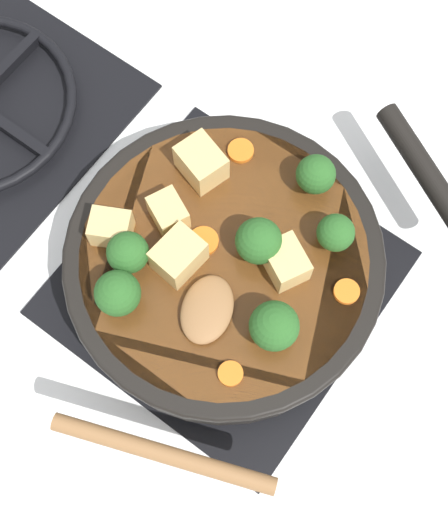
# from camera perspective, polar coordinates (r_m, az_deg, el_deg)

# --- Properties ---
(ground_plane) EXTENTS (2.40, 2.40, 0.00)m
(ground_plane) POSITION_cam_1_polar(r_m,az_deg,el_deg) (0.77, 0.00, -2.18)
(ground_plane) COLOR white
(front_burner_grate) EXTENTS (0.31, 0.31, 0.03)m
(front_burner_grate) POSITION_cam_1_polar(r_m,az_deg,el_deg) (0.76, 0.00, -1.91)
(front_burner_grate) COLOR black
(front_burner_grate) RESTS_ON ground_plane
(skillet_pan) EXTENTS (0.41, 0.34, 0.06)m
(skillet_pan) POSITION_cam_1_polar(r_m,az_deg,el_deg) (0.71, 0.13, -0.67)
(skillet_pan) COLOR black
(skillet_pan) RESTS_ON front_burner_grate
(wooden_spoon) EXTENTS (0.21, 0.19, 0.02)m
(wooden_spoon) POSITION_cam_1_polar(r_m,az_deg,el_deg) (0.65, -3.17, -10.14)
(wooden_spoon) COLOR olive
(wooden_spoon) RESTS_ON skillet_pan
(tofu_cube_center_large) EXTENTS (0.05, 0.05, 0.03)m
(tofu_cube_center_large) POSITION_cam_1_polar(r_m,az_deg,el_deg) (0.67, 4.94, -0.50)
(tofu_cube_center_large) COLOR #DBB770
(tofu_cube_center_large) RESTS_ON skillet_pan
(tofu_cube_near_handle) EXTENTS (0.05, 0.05, 0.04)m
(tofu_cube_near_handle) POSITION_cam_1_polar(r_m,az_deg,el_deg) (0.71, -1.84, 7.47)
(tofu_cube_near_handle) COLOR #DBB770
(tofu_cube_near_handle) RESTS_ON skillet_pan
(tofu_cube_east_chunk) EXTENTS (0.05, 0.04, 0.04)m
(tofu_cube_east_chunk) POSITION_cam_1_polar(r_m,az_deg,el_deg) (0.67, -3.66, 0.02)
(tofu_cube_east_chunk) COLOR #DBB770
(tofu_cube_east_chunk) RESTS_ON skillet_pan
(tofu_cube_west_chunk) EXTENTS (0.04, 0.05, 0.03)m
(tofu_cube_west_chunk) POSITION_cam_1_polar(r_m,az_deg,el_deg) (0.69, -9.03, 2.22)
(tofu_cube_west_chunk) COLOR #DBB770
(tofu_cube_west_chunk) RESTS_ON skillet_pan
(tofu_cube_back_piece) EXTENTS (0.04, 0.05, 0.03)m
(tofu_cube_back_piece) POSITION_cam_1_polar(r_m,az_deg,el_deg) (0.69, -4.40, 3.58)
(tofu_cube_back_piece) COLOR #DBB770
(tofu_cube_back_piece) RESTS_ON skillet_pan
(broccoli_floret_near_spoon) EXTENTS (0.04, 0.04, 0.04)m
(broccoli_floret_near_spoon) POSITION_cam_1_polar(r_m,az_deg,el_deg) (0.68, 8.92, 1.84)
(broccoli_floret_near_spoon) COLOR #709956
(broccoli_floret_near_spoon) RESTS_ON skillet_pan
(broccoli_floret_center_top) EXTENTS (0.04, 0.04, 0.05)m
(broccoli_floret_center_top) POSITION_cam_1_polar(r_m,az_deg,el_deg) (0.67, -7.71, 0.26)
(broccoli_floret_center_top) COLOR #709956
(broccoli_floret_center_top) RESTS_ON skillet_pan
(broccoli_floret_east_rim) EXTENTS (0.04, 0.04, 0.05)m
(broccoli_floret_east_rim) POSITION_cam_1_polar(r_m,az_deg,el_deg) (0.65, -8.51, -2.97)
(broccoli_floret_east_rim) COLOR #709956
(broccoli_floret_east_rim) RESTS_ON skillet_pan
(broccoli_floret_west_rim) EXTENTS (0.05, 0.05, 0.05)m
(broccoli_floret_west_rim) POSITION_cam_1_polar(r_m,az_deg,el_deg) (0.64, 4.03, -5.61)
(broccoli_floret_west_rim) COLOR #709956
(broccoli_floret_west_rim) RESTS_ON skillet_pan
(broccoli_floret_north_edge) EXTENTS (0.04, 0.04, 0.05)m
(broccoli_floret_north_edge) POSITION_cam_1_polar(r_m,az_deg,el_deg) (0.70, 7.35, 6.47)
(broccoli_floret_north_edge) COLOR #709956
(broccoli_floret_north_edge) RESTS_ON skillet_pan
(broccoli_floret_south_cluster) EXTENTS (0.04, 0.04, 0.05)m
(broccoli_floret_south_cluster) POSITION_cam_1_polar(r_m,az_deg,el_deg) (0.66, 2.79, 1.21)
(broccoli_floret_south_cluster) COLOR #709956
(broccoli_floret_south_cluster) RESTS_ON skillet_pan
(carrot_slice_orange_thin) EXTENTS (0.02, 0.02, 0.01)m
(carrot_slice_orange_thin) POSITION_cam_1_polar(r_m,az_deg,el_deg) (0.68, 9.78, -2.82)
(carrot_slice_orange_thin) COLOR orange
(carrot_slice_orange_thin) RESTS_ON skillet_pan
(carrot_slice_near_center) EXTENTS (0.02, 0.02, 0.01)m
(carrot_slice_near_center) POSITION_cam_1_polar(r_m,az_deg,el_deg) (0.65, 0.52, -9.39)
(carrot_slice_near_center) COLOR orange
(carrot_slice_near_center) RESTS_ON skillet_pan
(carrot_slice_edge_slice) EXTENTS (0.03, 0.03, 0.01)m
(carrot_slice_edge_slice) POSITION_cam_1_polar(r_m,az_deg,el_deg) (0.73, 1.34, 8.42)
(carrot_slice_edge_slice) COLOR orange
(carrot_slice_edge_slice) RESTS_ON skillet_pan
(carrot_slice_under_broccoli) EXTENTS (0.03, 0.03, 0.01)m
(carrot_slice_under_broccoli) POSITION_cam_1_polar(r_m,az_deg,el_deg) (0.69, -1.41, 1.51)
(carrot_slice_under_broccoli) COLOR orange
(carrot_slice_under_broccoli) RESTS_ON skillet_pan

